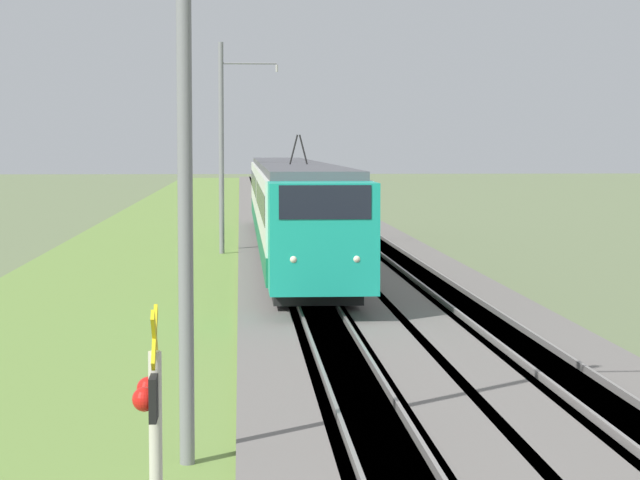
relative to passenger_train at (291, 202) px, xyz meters
The scene contains 9 objects.
ballast_main 10.21m from the passenger_train, ahead, with size 240.00×4.40×0.30m.
ballast_adjacent 11.02m from the passenger_train, 22.62° to the right, with size 240.00×4.40×0.30m.
track_main 10.21m from the passenger_train, ahead, with size 240.00×1.57×0.45m.
track_adjacent 11.02m from the passenger_train, 22.62° to the right, with size 240.00×1.57×0.45m.
grass_verge 11.78m from the passenger_train, 30.37° to the left, with size 240.00×9.58×0.12m.
passenger_train is the anchor object (origin of this frame).
crossing_signal_near 42.06m from the passenger_train, behind, with size 0.70×0.23×3.47m.
catenary_mast_near 34.25m from the passenger_train, behind, with size 0.22×2.56×9.86m.
catenary_mast_mid 4.13m from the passenger_train, 56.72° to the left, with size 0.22×2.56×9.22m.
Camera 1 is at (-12.08, 2.12, 4.78)m, focal length 70.00 mm.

